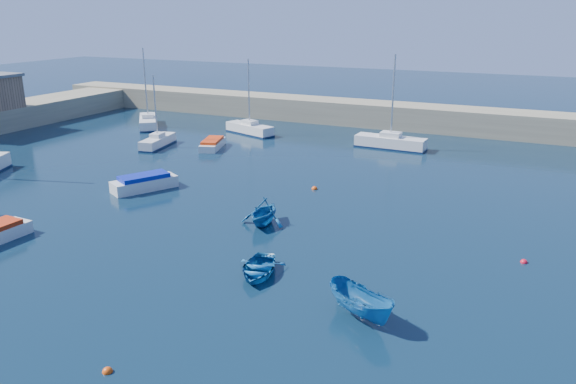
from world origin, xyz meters
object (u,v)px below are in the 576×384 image
at_px(motorboat_1, 144,183).
at_px(sailboat_6, 390,142).
at_px(dinghy_right, 361,303).
at_px(sailboat_3, 158,141).
at_px(sailboat_5, 250,128).
at_px(motorboat_2, 212,144).
at_px(dinghy_center, 258,268).
at_px(sailboat_4, 148,121).
at_px(dinghy_left, 264,212).

bearing_deg(motorboat_1, sailboat_6, 86.09).
bearing_deg(dinghy_right, sailboat_3, 81.13).
bearing_deg(sailboat_5, sailboat_6, -71.03).
height_order(sailboat_6, motorboat_1, sailboat_6).
distance_m(sailboat_6, motorboat_2, 17.00).
xyz_separation_m(sailboat_6, dinghy_center, (1.12, -29.26, -0.27)).
xyz_separation_m(sailboat_4, dinghy_center, (28.81, -28.09, -0.25)).
relative_size(sailboat_6, motorboat_1, 1.79).
distance_m(motorboat_1, motorboat_2, 13.48).
distance_m(sailboat_4, dinghy_center, 40.23).
height_order(sailboat_6, dinghy_right, sailboat_6).
height_order(sailboat_5, dinghy_right, sailboat_5).
relative_size(sailboat_4, motorboat_2, 1.87).
distance_m(sailboat_6, dinghy_center, 29.28).
relative_size(sailboat_6, dinghy_center, 2.62).
xyz_separation_m(sailboat_4, sailboat_5, (12.32, 1.35, -0.01)).
height_order(sailboat_5, motorboat_1, sailboat_5).
relative_size(sailboat_3, motorboat_1, 1.40).
xyz_separation_m(dinghy_center, dinghy_right, (5.92, -1.85, 0.36)).
bearing_deg(motorboat_1, dinghy_center, -3.69).
bearing_deg(sailboat_5, dinghy_left, -130.01).
bearing_deg(sailboat_4, sailboat_6, -35.85).
relative_size(sailboat_3, motorboat_2, 1.47).
height_order(sailboat_5, sailboat_6, sailboat_6).
height_order(motorboat_1, dinghy_left, dinghy_left).
relative_size(sailboat_3, dinghy_right, 1.86).
xyz_separation_m(sailboat_4, dinghy_right, (34.72, -29.93, 0.12)).
bearing_deg(sailboat_3, motorboat_1, -67.14).
relative_size(sailboat_5, dinghy_right, 2.13).
bearing_deg(dinghy_center, dinghy_left, 101.16).
relative_size(motorboat_1, dinghy_left, 1.54).
distance_m(sailboat_4, sailboat_6, 27.71).
xyz_separation_m(sailboat_5, motorboat_2, (-0.07, -7.29, -0.15)).
xyz_separation_m(sailboat_6, motorboat_1, (-12.97, -20.37, -0.08)).
distance_m(sailboat_4, motorboat_2, 13.62).
relative_size(sailboat_6, dinghy_left, 2.77).
height_order(motorboat_1, dinghy_right, dinghy_right).
xyz_separation_m(sailboat_5, sailboat_6, (15.37, -0.17, 0.04)).
distance_m(sailboat_5, dinghy_left, 26.85).
bearing_deg(sailboat_6, sailboat_3, 115.38).
xyz_separation_m(motorboat_1, dinghy_left, (11.18, -2.62, 0.30)).
distance_m(motorboat_1, dinghy_right, 22.71).
xyz_separation_m(sailboat_6, dinghy_left, (-1.79, -23.00, 0.21)).
xyz_separation_m(sailboat_6, dinghy_right, (7.04, -31.11, 0.09)).
height_order(sailboat_3, dinghy_right, sailboat_3).
bearing_deg(dinghy_center, sailboat_3, 122.91).
height_order(sailboat_4, motorboat_2, sailboat_4).
bearing_deg(dinghy_left, dinghy_right, -45.79).
bearing_deg(dinghy_right, sailboat_5, 65.68).
bearing_deg(dinghy_center, sailboat_6, 78.44).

